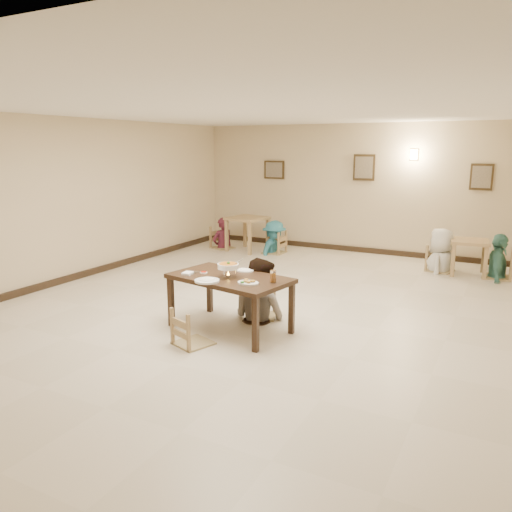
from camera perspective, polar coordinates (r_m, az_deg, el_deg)
The scene contains 31 objects.
floor at distance 7.73m, azimuth 0.74°, elevation -6.21°, with size 10.00×10.00×0.00m, color beige.
ceiling at distance 7.35m, azimuth 0.80°, elevation 16.57°, with size 10.00×10.00×0.00m, color white.
wall_back at distance 12.04m, azimuth 11.73°, elevation 7.51°, with size 10.00×10.00×0.00m, color beige.
wall_left at distance 9.86m, azimuth -20.55°, elevation 5.98°, with size 10.00×10.00×0.00m, color beige.
baseboard_back at distance 12.21m, azimuth 11.40°, elevation 0.76°, with size 8.00×0.06×0.12m, color black.
baseboard_left at distance 10.08m, azimuth -19.83°, elevation -2.18°, with size 0.06×10.00×0.12m, color black.
picture_a at distance 12.76m, azimuth 2.09°, elevation 9.82°, with size 0.55×0.04×0.45m.
picture_b at distance 11.94m, azimuth 12.24°, elevation 9.86°, with size 0.50×0.04×0.60m.
picture_c at distance 11.52m, azimuth 24.37°, elevation 8.23°, with size 0.45×0.04×0.55m.
wall_sconce at distance 11.68m, azimuth 17.61°, elevation 11.00°, with size 0.16×0.05×0.22m, color #FFD88C.
main_table at distance 6.75m, azimuth -3.02°, elevation -2.99°, with size 1.75×1.18×0.76m.
chair_far at distance 7.31m, azimuth 0.61°, elevation -3.64°, with size 0.42×0.42×0.89m.
chair_near at distance 6.35m, azimuth -7.27°, elevation -6.17°, with size 0.43×0.43×0.91m.
main_diner at distance 7.13m, azimuth 0.42°, elevation -0.23°, with size 0.88×0.69×1.81m, color gray.
curry_warmer at distance 6.65m, azimuth -3.19°, elevation -1.17°, with size 0.32×0.29×0.26m.
rice_plate_far at distance 6.99m, azimuth -1.29°, elevation -1.64°, with size 0.26×0.26×0.06m.
rice_plate_near at distance 6.48m, azimuth -5.62°, elevation -2.79°, with size 0.32×0.32×0.07m.
fried_plate at distance 6.34m, azimuth -0.94°, elevation -3.03°, with size 0.28×0.28×0.06m.
chili_dish at distance 6.92m, azimuth -6.00°, elevation -1.88°, with size 0.10×0.10×0.02m.
napkin_cutlery at distance 6.89m, azimuth -7.79°, elevation -1.96°, with size 0.16×0.25×0.03m.
drink_glass at distance 6.40m, azimuth 1.96°, elevation -2.40°, with size 0.08×0.08×0.16m.
bg_table_left at distance 11.97m, azimuth -1.01°, elevation 3.81°, with size 0.95×0.95×0.82m.
bg_table_right at distance 10.57m, azimuth 23.23°, elevation 0.98°, with size 0.78×0.78×0.69m.
bg_chair_ll at distance 12.32m, azimuth -3.88°, elevation 3.19°, with size 0.48×0.48×1.02m.
bg_chair_lr at distance 11.75m, azimuth 2.11°, elevation 2.74°, with size 0.47×0.47×1.01m.
bg_chair_rl at distance 10.67m, azimuth 20.43°, elevation 0.98°, with size 0.47×0.47×1.00m.
bg_chair_rr at distance 10.55m, azimuth 26.04°, elevation 0.62°, with size 0.51×0.51×1.09m.
bg_diner_a at distance 12.28m, azimuth -3.90°, elevation 4.42°, with size 0.56×0.37×1.55m, color #541C2C.
bg_diner_b at distance 11.70m, azimuth 2.12°, elevation 4.05°, with size 1.00×0.57×1.55m, color teal.
bg_diner_c at distance 10.61m, azimuth 20.58°, elevation 2.96°, with size 0.86×0.56×1.75m, color silver.
bg_diner_d at distance 10.50m, azimuth 26.20°, elevation 2.30°, with size 1.01×0.42×1.72m, color teal.
Camera 1 is at (3.32, -6.53, 2.46)m, focal length 35.00 mm.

